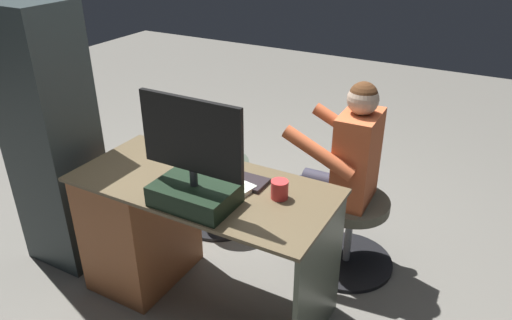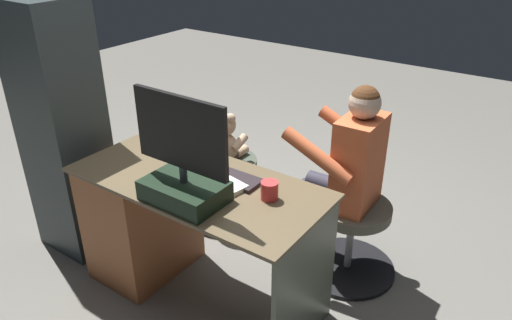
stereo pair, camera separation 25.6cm
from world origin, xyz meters
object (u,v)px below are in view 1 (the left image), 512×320
(keyboard, at_px, (228,176))
(computer_mouse, at_px, (184,161))
(office_chair_teddy, at_px, (218,188))
(tv_remote, at_px, (167,182))
(teddy_bear, at_px, (217,140))
(desk, at_px, (152,222))
(cup, at_px, (280,189))
(person, at_px, (342,163))
(visitor_chair, at_px, (349,228))
(monitor, at_px, (194,176))

(keyboard, bearing_deg, computer_mouse, -3.36)
(office_chair_teddy, bearing_deg, tv_remote, 106.16)
(office_chair_teddy, xyz_separation_m, teddy_bear, (0.00, -0.01, 0.36))
(desk, xyz_separation_m, tv_remote, (-0.22, 0.09, 0.37))
(computer_mouse, relative_size, office_chair_teddy, 0.17)
(cup, xyz_separation_m, person, (-0.10, -0.61, -0.11))
(computer_mouse, bearing_deg, desk, 38.61)
(computer_mouse, relative_size, tv_remote, 0.64)
(computer_mouse, relative_size, teddy_bear, 0.28)
(keyboard, relative_size, cup, 4.63)
(desk, height_order, computer_mouse, computer_mouse)
(visitor_chair, bearing_deg, cup, 73.49)
(visitor_chair, relative_size, person, 0.49)
(desk, distance_m, office_chair_teddy, 0.71)
(person, bearing_deg, visitor_chair, 178.47)
(keyboard, relative_size, tv_remote, 2.80)
(desk, height_order, visitor_chair, desk)
(office_chair_teddy, xyz_separation_m, visitor_chair, (-0.96, 0.03, 0.00))
(keyboard, height_order, person, person)
(teddy_bear, bearing_deg, office_chair_teddy, 90.00)
(keyboard, xyz_separation_m, person, (-0.41, -0.57, -0.08))
(keyboard, xyz_separation_m, cup, (-0.31, 0.05, 0.04))
(cup, bearing_deg, person, -99.16)
(computer_mouse, bearing_deg, cup, 174.13)
(keyboard, xyz_separation_m, computer_mouse, (0.29, -0.02, 0.01))
(office_chair_teddy, xyz_separation_m, person, (-0.87, 0.02, 0.43))
(desk, xyz_separation_m, visitor_chair, (-0.94, -0.68, -0.14))
(tv_remote, xyz_separation_m, office_chair_teddy, (0.23, -0.79, -0.50))
(computer_mouse, bearing_deg, teddy_bear, -73.66)
(desk, distance_m, cup, 0.86)
(monitor, distance_m, computer_mouse, 0.43)
(desk, height_order, cup, cup)
(monitor, xyz_separation_m, teddy_bear, (0.46, -0.88, -0.28))
(office_chair_teddy, distance_m, person, 0.97)
(visitor_chair, bearing_deg, keyboard, 48.80)
(desk, bearing_deg, teddy_bear, -88.97)
(desk, distance_m, monitor, 0.69)
(monitor, relative_size, keyboard, 1.24)
(tv_remote, xyz_separation_m, teddy_bear, (0.23, -0.80, -0.14))
(desk, distance_m, computer_mouse, 0.43)
(tv_remote, bearing_deg, cup, -139.60)
(desk, height_order, person, person)
(monitor, height_order, tv_remote, monitor)
(cup, height_order, tv_remote, cup)
(tv_remote, bearing_deg, computer_mouse, -50.45)
(monitor, xyz_separation_m, cup, (-0.32, -0.23, -0.10))
(monitor, bearing_deg, teddy_bear, -62.65)
(cup, bearing_deg, monitor, 36.29)
(computer_mouse, relative_size, person, 0.08)
(visitor_chair, bearing_deg, tv_remote, 46.37)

